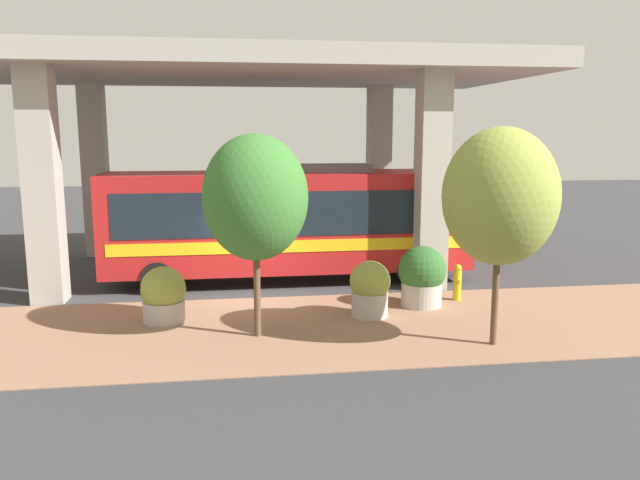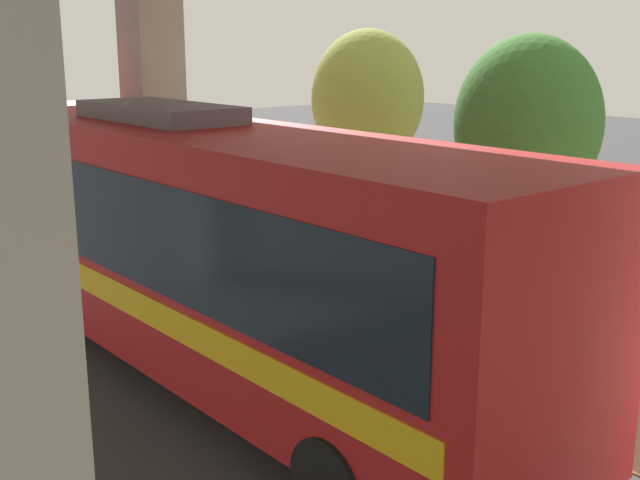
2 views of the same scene
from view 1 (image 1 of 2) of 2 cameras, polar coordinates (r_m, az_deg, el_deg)
The scene contains 10 objects.
ground_plane at distance 18.52m, azimuth -6.59°, elevation -5.36°, with size 80.00×80.00×0.00m, color #38383A.
sidewalk_strip at distance 15.64m, azimuth -6.30°, elevation -8.20°, with size 6.00×40.00×0.02m.
overpass at distance 21.92m, azimuth -7.22°, elevation 13.77°, with size 9.40×19.30×7.26m.
bus at distance 20.21m, azimuth -2.82°, elevation 1.95°, with size 2.63×11.69×3.80m.
fire_hydrant at distance 18.51m, azimuth 12.45°, elevation -3.80°, with size 0.48×0.23×1.08m.
planter_front at distance 16.53m, azimuth -14.11°, elevation -4.94°, with size 1.15×1.15×1.46m.
planter_middle at distance 16.53m, azimuth 4.59°, elevation -4.47°, with size 1.07×1.07×1.51m.
planter_back at distance 17.67m, azimuth 9.30°, elevation -3.30°, with size 1.34×1.34×1.72m.
street_tree_near at distance 14.38m, azimuth 16.15°, elevation 3.83°, with size 2.56×2.56×4.97m.
street_tree_far at distance 14.50m, azimuth -5.93°, elevation 3.86°, with size 2.45×2.45×4.82m.
Camera 1 is at (-17.86, 0.38, 4.87)m, focal length 35.00 mm.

